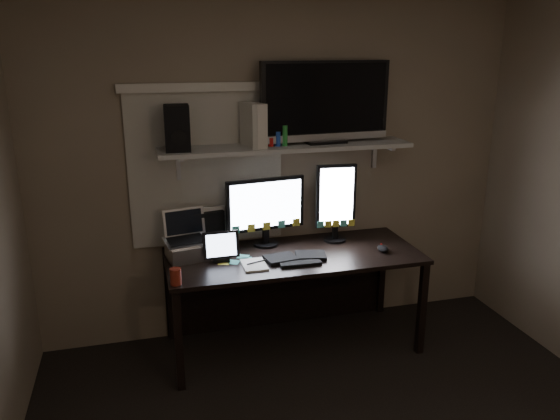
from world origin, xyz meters
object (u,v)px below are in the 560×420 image
object	(u,v)px
tablet	(221,246)
cup	(176,276)
mouse	(383,248)
monitor_portrait	(336,203)
game_console	(253,125)
desk	(289,270)
laptop	(186,237)
speaker	(177,128)
keyboard	(296,257)
monitor_landscape	(266,211)
tv	(325,102)

from	to	relation	value
tablet	cup	bearing A→B (deg)	-138.89
mouse	tablet	distance (m)	1.17
monitor_portrait	mouse	size ratio (longest dim) A/B	5.11
tablet	game_console	distance (m)	0.86
monitor_portrait	desk	bearing A→B (deg)	-166.09
tablet	laptop	size ratio (longest dim) A/B	0.74
cup	game_console	bearing A→B (deg)	39.19
speaker	game_console	bearing A→B (deg)	4.85
keyboard	game_console	distance (m)	0.96
monitor_landscape	monitor_portrait	bearing A→B (deg)	-12.26
cup	speaker	size ratio (longest dim) A/B	0.35
mouse	cup	world-z (taller)	cup
tablet	speaker	xyz separation A→B (m)	(-0.24, 0.19, 0.79)
tablet	laptop	distance (m)	0.25
mouse	cup	bearing A→B (deg)	-170.13
desk	monitor_portrait	size ratio (longest dim) A/B	3.00
tv	speaker	xyz separation A→B (m)	(-1.05, -0.03, -0.14)
keyboard	speaker	xyz separation A→B (m)	(-0.74, 0.28, 0.89)
cup	game_console	xyz separation A→B (m)	(0.62, 0.50, 0.85)
monitor_landscape	desk	bearing A→B (deg)	-43.63
game_console	mouse	bearing A→B (deg)	-36.99
cup	keyboard	bearing A→B (deg)	13.88
monitor_portrait	mouse	bearing A→B (deg)	-44.75
monitor_landscape	laptop	world-z (taller)	monitor_landscape
monitor_landscape	tablet	bearing A→B (deg)	-155.15
cup	tv	bearing A→B (deg)	24.36
monitor_landscape	tv	distance (m)	0.89
desk	mouse	xyz separation A→B (m)	(0.64, -0.24, 0.20)
tablet	game_console	world-z (taller)	game_console
monitor_landscape	laptop	distance (m)	0.62
cup	tv	distance (m)	1.59
mouse	tv	world-z (taller)	tv
monitor_landscape	cup	distance (m)	0.91
desk	tablet	bearing A→B (deg)	-166.81
keyboard	tv	world-z (taller)	tv
monitor_landscape	mouse	world-z (taller)	monitor_landscape
mouse	keyboard	bearing A→B (deg)	-179.08
laptop	speaker	bearing A→B (deg)	87.67
monitor_portrait	keyboard	world-z (taller)	monitor_portrait
tv	laptop	bearing A→B (deg)	-177.14
speaker	monitor_landscape	bearing A→B (deg)	7.78
monitor_landscape	cup	bearing A→B (deg)	-149.86
laptop	cup	size ratio (longest dim) A/B	3.18
game_console	speaker	world-z (taller)	same
cup	speaker	distance (m)	0.98
laptop	speaker	world-z (taller)	speaker
keyboard	speaker	bearing A→B (deg)	160.94
desk	monitor_landscape	size ratio (longest dim) A/B	3.03
mouse	laptop	size ratio (longest dim) A/B	0.36
monitor_landscape	tablet	size ratio (longest dim) A/B	2.42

